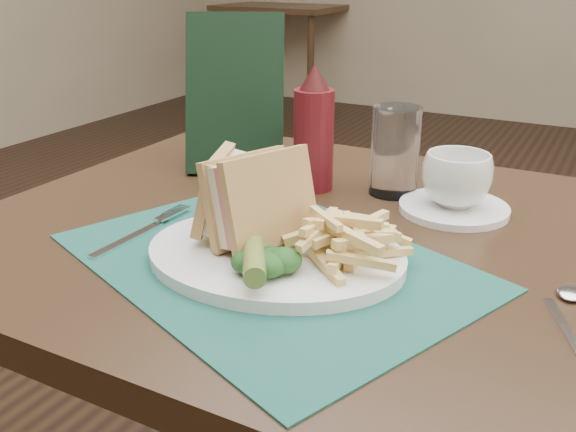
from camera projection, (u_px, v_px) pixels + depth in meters
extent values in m
plane|color=gray|center=(571.00, 127.00, 4.39)|extent=(6.00, 0.00, 6.00)
cube|color=#184E44|center=(268.00, 261.00, 0.74)|extent=(0.55, 0.48, 0.00)
cylinder|color=#596E2A|center=(254.00, 254.00, 0.67)|extent=(0.08, 0.11, 0.03)
cylinder|color=white|center=(454.00, 208.00, 0.88)|extent=(0.19, 0.19, 0.01)
imported|color=white|center=(457.00, 179.00, 0.87)|extent=(0.13, 0.13, 0.07)
cylinder|color=white|center=(395.00, 151.00, 0.93)|extent=(0.09, 0.09, 0.13)
cube|color=black|center=(235.00, 94.00, 1.02)|extent=(0.18, 0.15, 0.25)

